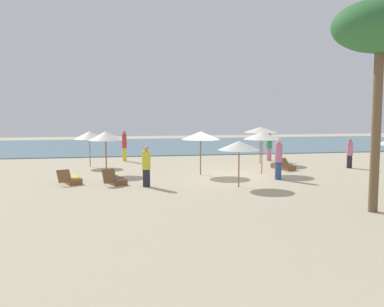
{
  "coord_description": "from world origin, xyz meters",
  "views": [
    {
      "loc": [
        -5.23,
        -22.39,
        3.58
      ],
      "look_at": [
        -1.31,
        0.36,
        1.1
      ],
      "focal_mm": 42.34,
      "sensor_mm": 36.0,
      "label": 1
    }
  ],
  "objects_px": {
    "person_5": "(124,145)",
    "lounger_1": "(71,179)",
    "palm_2": "(380,29)",
    "umbrella_5": "(239,146)",
    "umbrella_3": "(261,130)",
    "umbrella_0": "(201,136)",
    "umbrella_6": "(106,136)",
    "umbrella_2": "(90,135)",
    "person_2": "(350,153)",
    "person_4": "(146,167)",
    "umbrella_1": "(262,136)",
    "person_3": "(278,159)",
    "person_1": "(269,146)",
    "lounger_3": "(283,166)",
    "lounger_0": "(115,180)"
  },
  "relations": [
    {
      "from": "umbrella_6",
      "to": "person_4",
      "type": "relative_size",
      "value": 1.24
    },
    {
      "from": "umbrella_3",
      "to": "person_1",
      "type": "relative_size",
      "value": 1.2
    },
    {
      "from": "person_1",
      "to": "person_4",
      "type": "distance_m",
      "value": 11.63
    },
    {
      "from": "umbrella_2",
      "to": "person_4",
      "type": "height_order",
      "value": "umbrella_2"
    },
    {
      "from": "lounger_3",
      "to": "person_3",
      "type": "distance_m",
      "value": 3.7
    },
    {
      "from": "umbrella_1",
      "to": "lounger_3",
      "type": "height_order",
      "value": "umbrella_1"
    },
    {
      "from": "umbrella_0",
      "to": "umbrella_3",
      "type": "distance_m",
      "value": 5.85
    },
    {
      "from": "lounger_0",
      "to": "person_3",
      "type": "bearing_deg",
      "value": -1.01
    },
    {
      "from": "person_5",
      "to": "palm_2",
      "type": "xyz_separation_m",
      "value": [
        7.93,
        -15.38,
        5.0
      ]
    },
    {
      "from": "umbrella_1",
      "to": "person_3",
      "type": "height_order",
      "value": "umbrella_1"
    },
    {
      "from": "umbrella_0",
      "to": "person_5",
      "type": "distance_m",
      "value": 7.5
    },
    {
      "from": "umbrella_0",
      "to": "umbrella_6",
      "type": "distance_m",
      "value": 4.92
    },
    {
      "from": "umbrella_1",
      "to": "person_5",
      "type": "bearing_deg",
      "value": 136.84
    },
    {
      "from": "person_1",
      "to": "person_5",
      "type": "relative_size",
      "value": 0.96
    },
    {
      "from": "umbrella_1",
      "to": "umbrella_3",
      "type": "relative_size",
      "value": 0.97
    },
    {
      "from": "person_3",
      "to": "person_5",
      "type": "relative_size",
      "value": 1.01
    },
    {
      "from": "lounger_3",
      "to": "person_5",
      "type": "relative_size",
      "value": 0.92
    },
    {
      "from": "palm_2",
      "to": "person_3",
      "type": "bearing_deg",
      "value": 96.58
    },
    {
      "from": "umbrella_3",
      "to": "lounger_1",
      "type": "relative_size",
      "value": 1.26
    },
    {
      "from": "palm_2",
      "to": "umbrella_5",
      "type": "bearing_deg",
      "value": 121.28
    },
    {
      "from": "umbrella_0",
      "to": "umbrella_1",
      "type": "height_order",
      "value": "umbrella_0"
    },
    {
      "from": "person_2",
      "to": "umbrella_5",
      "type": "bearing_deg",
      "value": -149.08
    },
    {
      "from": "person_3",
      "to": "lounger_0",
      "type": "bearing_deg",
      "value": 178.99
    },
    {
      "from": "umbrella_1",
      "to": "umbrella_6",
      "type": "relative_size",
      "value": 0.99
    },
    {
      "from": "umbrella_5",
      "to": "person_3",
      "type": "height_order",
      "value": "umbrella_5"
    },
    {
      "from": "umbrella_1",
      "to": "person_2",
      "type": "distance_m",
      "value": 5.82
    },
    {
      "from": "lounger_1",
      "to": "palm_2",
      "type": "height_order",
      "value": "palm_2"
    },
    {
      "from": "umbrella_0",
      "to": "person_5",
      "type": "xyz_separation_m",
      "value": [
        -3.73,
        6.42,
        -1.01
      ]
    },
    {
      "from": "umbrella_5",
      "to": "umbrella_6",
      "type": "relative_size",
      "value": 0.91
    },
    {
      "from": "umbrella_0",
      "to": "person_1",
      "type": "height_order",
      "value": "umbrella_0"
    },
    {
      "from": "umbrella_3",
      "to": "person_5",
      "type": "height_order",
      "value": "umbrella_3"
    },
    {
      "from": "person_5",
      "to": "person_3",
      "type": "bearing_deg",
      "value": -50.07
    },
    {
      "from": "umbrella_0",
      "to": "lounger_1",
      "type": "bearing_deg",
      "value": -167.09
    },
    {
      "from": "person_4",
      "to": "person_5",
      "type": "relative_size",
      "value": 0.92
    },
    {
      "from": "umbrella_0",
      "to": "umbrella_2",
      "type": "distance_m",
      "value": 7.08
    },
    {
      "from": "lounger_0",
      "to": "person_4",
      "type": "height_order",
      "value": "person_4"
    },
    {
      "from": "umbrella_3",
      "to": "umbrella_0",
      "type": "bearing_deg",
      "value": -139.61
    },
    {
      "from": "person_3",
      "to": "umbrella_3",
      "type": "bearing_deg",
      "value": 79.93
    },
    {
      "from": "person_5",
      "to": "umbrella_5",
      "type": "bearing_deg",
      "value": -64.94
    },
    {
      "from": "person_5",
      "to": "lounger_1",
      "type": "bearing_deg",
      "value": -108.53
    },
    {
      "from": "lounger_0",
      "to": "palm_2",
      "type": "relative_size",
      "value": 0.25
    },
    {
      "from": "umbrella_0",
      "to": "umbrella_5",
      "type": "distance_m",
      "value": 3.82
    },
    {
      "from": "person_2",
      "to": "person_4",
      "type": "xyz_separation_m",
      "value": [
        -11.83,
        -3.98,
        0.05
      ]
    },
    {
      "from": "umbrella_6",
      "to": "lounger_0",
      "type": "distance_m",
      "value": 3.58
    },
    {
      "from": "umbrella_5",
      "to": "lounger_1",
      "type": "height_order",
      "value": "umbrella_5"
    },
    {
      "from": "umbrella_3",
      "to": "palm_2",
      "type": "xyz_separation_m",
      "value": [
        -0.26,
        -12.74,
        3.94
      ]
    },
    {
      "from": "lounger_1",
      "to": "person_5",
      "type": "bearing_deg",
      "value": 71.47
    },
    {
      "from": "lounger_0",
      "to": "person_4",
      "type": "bearing_deg",
      "value": -36.01
    },
    {
      "from": "umbrella_6",
      "to": "person_2",
      "type": "xyz_separation_m",
      "value": [
        13.63,
        -0.09,
        -1.15
      ]
    },
    {
      "from": "lounger_3",
      "to": "person_1",
      "type": "bearing_deg",
      "value": 82.27
    }
  ]
}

